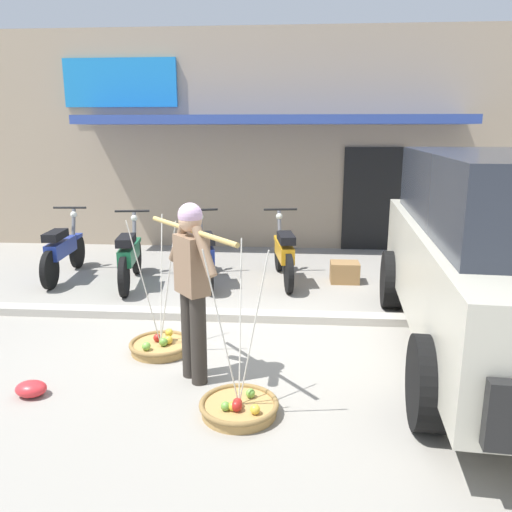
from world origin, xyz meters
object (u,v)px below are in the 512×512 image
Objects in this scene: fruit_basket_left_side at (161,345)px; parked_truck at (508,251)px; plastic_litter_bag at (31,389)px; motorcycle_nearest_shop at (63,250)px; motorcycle_second_in_row at (130,256)px; fruit_vendor at (192,281)px; fruit_basket_right_side at (239,406)px; wooden_crate at (345,272)px; motorcycle_end_of_row at (284,253)px; motorcycle_third_in_row at (205,254)px.

fruit_basket_left_side is 0.29× the size of parked_truck.
plastic_litter_bag is at bearing -131.61° from fruit_basket_left_side.
motorcycle_nearest_shop and motorcycle_second_in_row have the same top height.
fruit_vendor is 0.94× the size of motorcycle_second_in_row.
fruit_basket_right_side is 5.05m from motorcycle_nearest_shop.
fruit_vendor is 1.72m from plastic_litter_bag.
wooden_crate is (2.20, 2.77, 0.08)m from fruit_basket_left_side.
motorcycle_end_of_row is at bearing 132.07° from parked_truck.
wooden_crate is at bearing 72.83° from fruit_basket_right_side.
motorcycle_third_in_row is 6.34× the size of plastic_litter_bag.
plastic_litter_bag is at bearing -69.75° from motorcycle_nearest_shop.
fruit_vendor reaches higher than motorcycle_nearest_shop.
plastic_litter_bag is at bearing -164.93° from parked_truck.
fruit_basket_right_side reaches higher than motorcycle_nearest_shop.
fruit_basket_right_side is 5.18× the size of plastic_litter_bag.
wooden_crate is (-1.36, 2.60, -0.97)m from parked_truck.
plastic_litter_bag is (-0.94, -3.63, -0.38)m from motorcycle_third_in_row.
parked_truck is at bearing -62.39° from wooden_crate.
fruit_vendor is at bearing 17.32° from plastic_litter_bag.
fruit_basket_left_side is 1.37m from plastic_litter_bag.
motorcycle_end_of_row is 4.12× the size of wooden_crate.
fruit_vendor is 6.05× the size of plastic_litter_bag.
fruit_basket_right_side reaches higher than wooden_crate.
fruit_basket_left_side is 0.82× the size of motorcycle_third_in_row.
motorcycle_nearest_shop is 6.50× the size of plastic_litter_bag.
fruit_basket_right_side is 0.80× the size of motorcycle_nearest_shop.
parked_truck reaches higher than wooden_crate.
fruit_basket_right_side is at bearing -49.81° from motorcycle_nearest_shop.
motorcycle_third_in_row is 2.20m from wooden_crate.
motorcycle_nearest_shop is at bearing 110.25° from plastic_litter_bag.
parked_truck is 17.62× the size of plastic_litter_bag.
motorcycle_second_in_row is (-2.06, 3.56, 0.38)m from fruit_basket_right_side.
plastic_litter_bag is at bearing -129.31° from wooden_crate.
motorcycle_second_in_row is (-1.58, 2.97, -0.52)m from fruit_vendor.
parked_truck is at bearing 14.02° from fruit_vendor.
parked_truck is 3.09m from wooden_crate.
motorcycle_second_in_row reaches higher than plastic_litter_bag.
motorcycle_third_in_row is 4.34m from parked_truck.
motorcycle_nearest_shop is 1.03× the size of motorcycle_third_in_row.
motorcycle_third_in_row is (1.11, 0.23, 0.00)m from motorcycle_second_in_row.
fruit_vendor is at bearing -50.37° from fruit_basket_left_side.
fruit_basket_left_side is (-0.49, 0.59, -0.90)m from fruit_vendor.
wooden_crate is (1.22, 3.96, 0.09)m from fruit_basket_right_side.
motorcycle_nearest_shop is (-2.27, 2.66, 0.38)m from fruit_basket_left_side.
motorcycle_end_of_row is 0.37× the size of parked_truck.
motorcycle_nearest_shop is 2.30m from motorcycle_third_in_row.
parked_truck reaches higher than plastic_litter_bag.
plastic_litter_bag is 0.64× the size of wooden_crate.
motorcycle_third_in_row is at bearing 145.45° from parked_truck.
parked_truck reaches higher than motorcycle_third_in_row.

